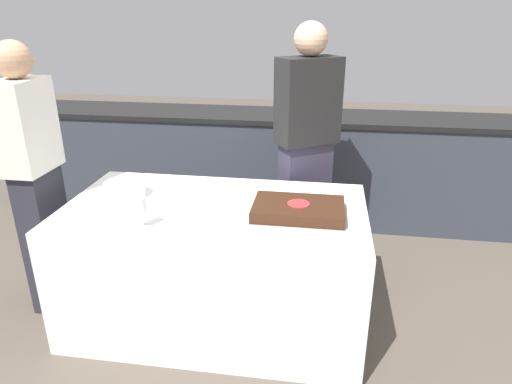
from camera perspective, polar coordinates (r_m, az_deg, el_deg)
ground_plane at (r=2.88m, az=-4.70°, el=-15.23°), size 14.00×14.00×0.00m
back_counter at (r=4.01m, az=0.04°, el=3.44°), size 4.40×0.58×0.92m
dining_table at (r=2.68m, az=-4.95°, el=-8.99°), size 1.65×0.91×0.73m
cake at (r=2.39m, az=5.32°, el=-2.20°), size 0.51×0.35×0.07m
plate_stack at (r=2.73m, az=-16.05°, el=0.36°), size 0.23×0.23×0.09m
wine_glass at (r=2.30m, az=-14.20°, el=-1.88°), size 0.07×0.07×0.16m
side_plate_near_cake at (r=2.69m, az=6.25°, el=-0.06°), size 0.17×0.17×0.00m
person_cutting_cake at (r=3.03m, az=6.28°, el=5.19°), size 0.44×0.39×1.67m
person_seated_left at (r=2.89m, az=-25.83°, el=1.47°), size 0.20×0.33×1.59m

